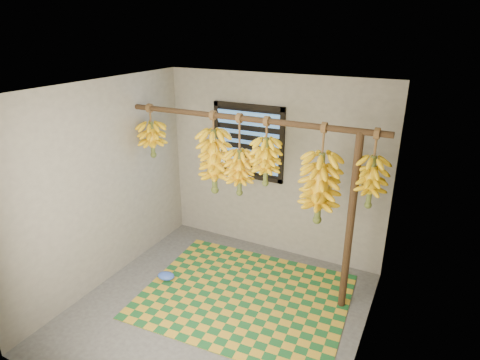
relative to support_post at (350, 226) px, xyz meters
The scene contains 16 objects.
floor 1.71m from the support_post, 149.74° to the right, with size 3.00×3.00×0.01m, color #484848.
ceiling 1.98m from the support_post, 149.74° to the right, with size 3.00×3.00×0.01m, color silver.
wall_back 1.46m from the support_post, 146.14° to the left, with size 3.00×0.01×2.40m, color slate.
wall_left 2.80m from the support_post, 165.49° to the right, with size 0.01×3.00×2.40m, color slate.
wall_right 0.79m from the support_post, 66.46° to the right, with size 0.01×3.00×2.40m, color slate.
window 1.80m from the support_post, 153.40° to the left, with size 1.00×0.04×1.00m.
hanging_pole 1.56m from the support_post, behind, with size 0.06×0.06×3.00m, color #432A19.
support_post is the anchor object (origin of this frame).
woven_mat 1.48m from the support_post, 161.45° to the right, with size 2.29×1.83×0.01m, color #1A5B29.
plastic_bag 2.31m from the support_post, 166.30° to the right, with size 0.22×0.16×0.09m, color blue.
banana_bunch_a 2.57m from the support_post, behind, with size 0.34×0.34×0.66m.
banana_bunch_b 1.68m from the support_post, behind, with size 0.36×0.36×0.97m.
banana_bunch_c 1.34m from the support_post, behind, with size 0.33×0.33×0.94m.
banana_bunch_d 1.11m from the support_post, behind, with size 0.32×0.32×0.77m.
banana_bunch_e 0.50m from the support_post, behind, with size 0.40×0.40×1.08m.
banana_bunch_f 0.54m from the support_post, ahead, with size 0.31×0.31×0.80m.
Camera 1 is at (1.85, -3.10, 2.94)m, focal length 30.00 mm.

